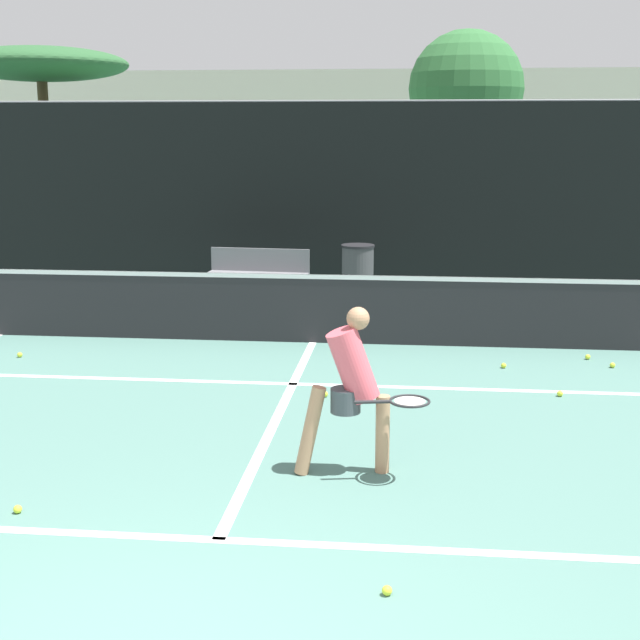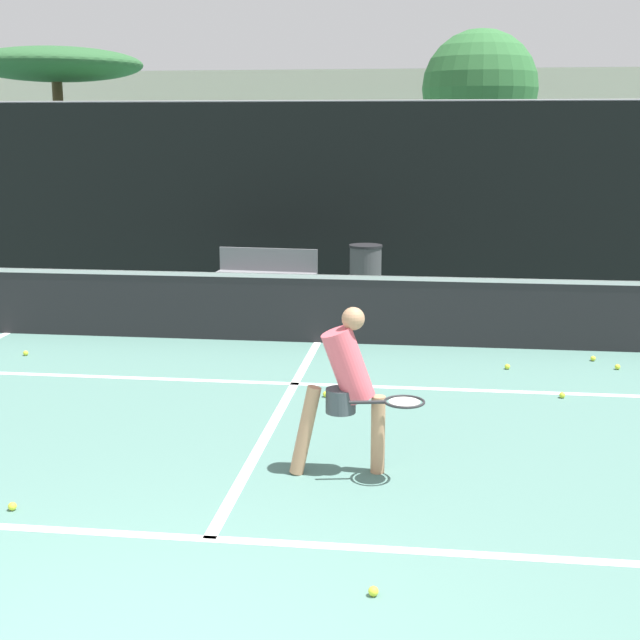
% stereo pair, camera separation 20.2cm
% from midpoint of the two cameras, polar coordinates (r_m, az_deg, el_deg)
% --- Properties ---
extents(court_baseline_near, '(11.00, 0.10, 0.01)m').
position_cam_midpoint_polar(court_baseline_near, '(6.64, -7.42, -13.78)').
color(court_baseline_near, white).
rests_on(court_baseline_near, ground).
extents(court_service_line, '(8.25, 0.10, 0.01)m').
position_cam_midpoint_polar(court_service_line, '(10.31, -2.31, -4.11)').
color(court_service_line, white).
rests_on(court_service_line, ground).
extents(court_center_mark, '(0.10, 6.04, 0.01)m').
position_cam_midpoint_polar(court_center_mark, '(9.39, -3.17, -5.77)').
color(court_center_mark, white).
rests_on(court_center_mark, ground).
extents(net, '(11.09, 0.09, 1.07)m').
position_cam_midpoint_polar(net, '(12.16, -0.94, 0.89)').
color(net, slate).
rests_on(net, ground).
extents(fence_back, '(24.00, 0.06, 3.38)m').
position_cam_midpoint_polar(fence_back, '(16.36, 0.93, 7.96)').
color(fence_back, black).
rests_on(fence_back, ground).
extents(player_practicing, '(1.18, 0.48, 1.46)m').
position_cam_midpoint_polar(player_practicing, '(7.50, 1.28, -4.12)').
color(player_practicing, tan).
rests_on(player_practicing, ground).
extents(tennis_ball_scattered_1, '(0.07, 0.07, 0.07)m').
position_cam_midpoint_polar(tennis_ball_scattered_1, '(12.15, -19.12, -2.12)').
color(tennis_ball_scattered_1, '#D1E033').
rests_on(tennis_ball_scattered_1, ground).
extents(tennis_ball_scattered_2, '(0.07, 0.07, 0.07)m').
position_cam_midpoint_polar(tennis_ball_scattered_2, '(11.18, 11.16, -2.88)').
color(tennis_ball_scattered_2, '#D1E033').
rests_on(tennis_ball_scattered_2, ground).
extents(tennis_ball_scattered_3, '(0.07, 0.07, 0.07)m').
position_cam_midpoint_polar(tennis_ball_scattered_3, '(9.81, -0.27, -4.77)').
color(tennis_ball_scattered_3, '#D1E033').
rests_on(tennis_ball_scattered_3, ground).
extents(tennis_ball_scattered_4, '(0.07, 0.07, 0.07)m').
position_cam_midpoint_polar(tennis_ball_scattered_4, '(10.16, 14.56, -4.58)').
color(tennis_ball_scattered_4, '#D1E033').
rests_on(tennis_ball_scattered_4, ground).
extents(tennis_ball_scattered_5, '(0.07, 0.07, 0.07)m').
position_cam_midpoint_polar(tennis_ball_scattered_5, '(5.90, 3.29, -16.90)').
color(tennis_ball_scattered_5, '#D1E033').
rests_on(tennis_ball_scattered_5, ground).
extents(tennis_ball_scattered_6, '(0.07, 0.07, 0.07)m').
position_cam_midpoint_polar(tennis_ball_scattered_6, '(7.40, -19.55, -11.34)').
color(tennis_ball_scattered_6, '#D1E033').
rests_on(tennis_ball_scattered_6, ground).
extents(tennis_ball_scattered_7, '(0.07, 0.07, 0.07)m').
position_cam_midpoint_polar(tennis_ball_scattered_7, '(11.85, 16.30, -2.28)').
color(tennis_ball_scattered_7, '#D1E033').
rests_on(tennis_ball_scattered_7, ground).
extents(tennis_ball_scattered_8, '(0.07, 0.07, 0.07)m').
position_cam_midpoint_polar(tennis_ball_scattered_8, '(11.53, 17.74, -2.77)').
color(tennis_ball_scattered_8, '#D1E033').
rests_on(tennis_ball_scattered_8, ground).
extents(courtside_bench, '(1.76, 0.51, 0.86)m').
position_cam_midpoint_polar(courtside_bench, '(15.38, -4.33, 3.12)').
color(courtside_bench, slate).
rests_on(courtside_bench, ground).
extents(trash_bin, '(0.56, 0.56, 0.98)m').
position_cam_midpoint_polar(trash_bin, '(15.01, 2.04, 2.99)').
color(trash_bin, '#3F3F42').
rests_on(trash_bin, ground).
extents(parked_car, '(1.75, 4.52, 1.39)m').
position_cam_midpoint_polar(parked_car, '(19.88, 14.39, 5.17)').
color(parked_car, navy).
rests_on(parked_car, ground).
extents(tree_west, '(4.61, 4.61, 4.99)m').
position_cam_midpoint_polar(tree_west, '(25.70, -17.65, 15.25)').
color(tree_west, brown).
rests_on(tree_west, ground).
extents(tree_mid, '(2.94, 2.94, 3.47)m').
position_cam_midpoint_polar(tree_mid, '(24.71, -16.53, 11.92)').
color(tree_mid, brown).
rests_on(tree_mid, ground).
extents(tree_east, '(3.12, 3.12, 5.49)m').
position_cam_midpoint_polar(tree_east, '(25.22, 9.11, 14.38)').
color(tree_east, brown).
rests_on(tree_east, ground).
extents(building_far, '(36.00, 2.40, 5.04)m').
position_cam_midpoint_polar(building_far, '(35.83, 3.78, 11.61)').
color(building_far, beige).
rests_on(building_far, ground).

